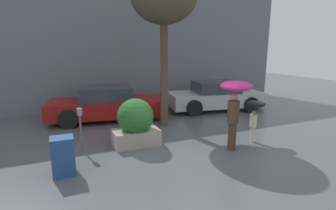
# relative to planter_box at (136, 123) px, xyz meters

# --- Properties ---
(ground_plane) EXTENTS (40.00, 40.00, 0.00)m
(ground_plane) POSITION_rel_planter_box_xyz_m (0.78, -1.23, -0.70)
(ground_plane) COLOR #51565B
(building_facade) EXTENTS (18.00, 0.30, 6.00)m
(building_facade) POSITION_rel_planter_box_xyz_m (0.78, 5.27, 2.30)
(building_facade) COLOR slate
(building_facade) RESTS_ON ground
(planter_box) EXTENTS (1.36, 1.08, 1.42)m
(planter_box) POSITION_rel_planter_box_xyz_m (0.00, 0.00, 0.00)
(planter_box) COLOR #9E9384
(planter_box) RESTS_ON ground
(person_adult) EXTENTS (0.90, 0.90, 1.97)m
(person_adult) POSITION_rel_planter_box_xyz_m (2.49, -1.39, 0.81)
(person_adult) COLOR #473323
(person_adult) RESTS_ON ground
(person_child) EXTENTS (0.57, 0.57, 1.28)m
(person_child) POSITION_rel_planter_box_xyz_m (3.45, -1.15, 0.28)
(person_child) COLOR beige
(person_child) RESTS_ON ground
(parked_car_near) EXTENTS (4.73, 2.59, 1.34)m
(parked_car_near) POSITION_rel_planter_box_xyz_m (-0.25, 3.22, -0.07)
(parked_car_near) COLOR maroon
(parked_car_near) RESTS_ON ground
(parked_car_far) EXTENTS (4.60, 2.59, 1.34)m
(parked_car_far) POSITION_rel_planter_box_xyz_m (4.77, 3.00, -0.07)
(parked_car_far) COLOR #B7BCC1
(parked_car_far) RESTS_ON ground
(parking_meter) EXTENTS (0.14, 0.14, 1.25)m
(parking_meter) POSITION_rel_planter_box_xyz_m (-1.55, 0.09, 0.21)
(parking_meter) COLOR #595B60
(parking_meter) RESTS_ON ground
(newspaper_box) EXTENTS (0.50, 0.44, 0.90)m
(newspaper_box) POSITION_rel_planter_box_xyz_m (-2.07, -1.16, -0.25)
(newspaper_box) COLOR navy
(newspaper_box) RESTS_ON ground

